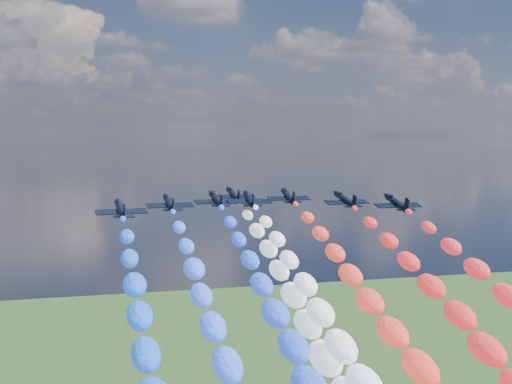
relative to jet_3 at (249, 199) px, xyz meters
name	(u,v)px	position (x,y,z in m)	size (l,w,h in m)	color
jet_0	(121,209)	(-28.45, -13.79, 0.00)	(9.58, 12.85, 2.83)	black
jet_1	(169,203)	(-18.02, -4.01, 0.00)	(9.58, 12.85, 2.83)	black
jet_2	(216,199)	(-7.06, 1.42, 0.00)	(9.58, 12.85, 2.83)	black
trail_2	(300,383)	(-7.06, -56.61, -20.50)	(6.02, 111.48, 44.59)	blue
jet_3	(249,199)	(0.00, 0.00, 0.00)	(9.58, 12.85, 2.83)	black
trail_3	(352,382)	(0.00, -58.04, -20.50)	(6.02, 111.48, 44.59)	white
jet_4	(234,195)	(-0.69, 12.39, 0.00)	(9.58, 12.85, 2.83)	black
trail_4	(317,355)	(-0.69, -45.64, -20.50)	(6.02, 111.48, 44.59)	white
jet_5	(288,196)	(10.46, 4.87, 0.00)	(9.58, 12.85, 2.83)	black
trail_5	(404,365)	(10.46, -53.16, -20.50)	(6.02, 111.48, 44.59)	red
jet_6	(345,200)	(19.59, -6.91, 0.00)	(9.58, 12.85, 2.83)	black
jet_7	(397,203)	(27.21, -16.07, 0.00)	(9.58, 12.85, 2.83)	black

